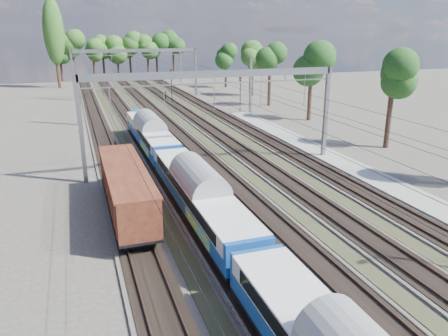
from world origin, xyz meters
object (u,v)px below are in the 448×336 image
object	(u,v)px
emu_train	(201,190)
signal_far	(240,90)
worker	(166,96)
signal_near	(171,82)
freight_boxcar	(126,188)

from	to	relation	value
emu_train	signal_far	xyz separation A→B (m)	(17.57, 38.42, 1.14)
signal_far	emu_train	bearing A→B (deg)	-104.97
worker	signal_near	world-z (taller)	signal_near
worker	signal_far	bearing A→B (deg)	-141.96
emu_train	freight_boxcar	size ratio (longest dim) A/B	4.38
freight_boxcar	worker	size ratio (longest dim) A/B	7.91
emu_train	freight_boxcar	bearing A→B (deg)	147.82
freight_boxcar	signal_far	size ratio (longest dim) A/B	2.37
freight_boxcar	emu_train	bearing A→B (deg)	-32.18
emu_train	worker	world-z (taller)	emu_train
freight_boxcar	signal_near	size ratio (longest dim) A/B	2.19
emu_train	signal_near	xyz separation A→B (m)	(9.09, 49.72, 1.42)
freight_boxcar	worker	distance (m)	52.75
signal_near	emu_train	bearing A→B (deg)	-94.37
worker	freight_boxcar	bearing A→B (deg)	173.83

